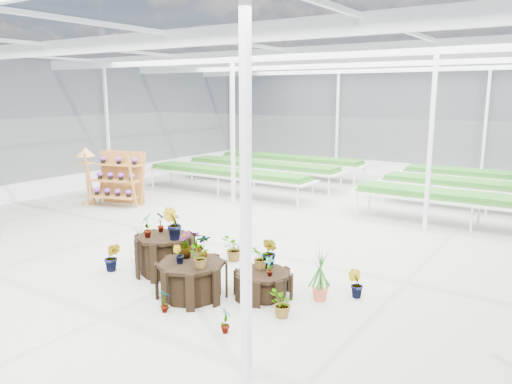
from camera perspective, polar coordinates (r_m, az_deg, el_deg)
The scene contains 10 objects.
ground_plane at distance 11.10m, azimuth -2.18°, elevation -6.85°, with size 24.00×24.00×0.00m, color gray.
greenhouse_shell at distance 10.62m, azimuth -2.27°, elevation 4.77°, with size 18.00×24.00×4.50m, color white, non-canonical shape.
steel_frame at distance 10.62m, azimuth -2.27°, elevation 4.77°, with size 18.00×24.00×4.50m, color silver, non-canonical shape.
nursery_benches at distance 17.19m, azimuth 11.90°, elevation 0.86°, with size 16.00×7.00×0.84m, color silver, non-canonical shape.
plinth_tall at distance 9.87m, azimuth -10.41°, elevation -7.05°, with size 1.11×1.11×0.76m, color black.
plinth_mid at distance 8.71m, azimuth -7.35°, elevation -9.93°, with size 1.19×1.19×0.63m, color black.
plinth_low at distance 8.70m, azimuth 0.82°, elevation -10.49°, with size 0.98×0.98×0.44m, color black.
shelf_rack at distance 16.02m, azimuth -15.65°, elevation 1.44°, with size 1.58×0.83×1.67m, color #A06429, non-canonical shape.
bird_table at distance 16.52m, azimuth -18.76°, elevation 1.76°, with size 0.43×0.43×1.79m, color #C08A45, non-canonical shape.
nursery_plants at distance 9.32m, azimuth -4.37°, elevation -7.12°, with size 4.84×3.04×1.36m.
Camera 1 is at (6.15, -8.57, 3.44)m, focal length 35.00 mm.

